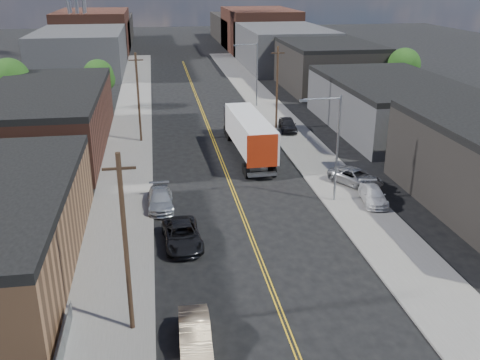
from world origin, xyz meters
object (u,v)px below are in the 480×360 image
object	(u,v)px
car_left_b	(195,335)
car_left_d	(160,200)
car_right_lot_a	(356,177)
car_right_lot_c	(288,124)
car_left_c	(182,235)
car_right_lot_b	(373,195)
semi_truck	(247,130)

from	to	relation	value
car_left_b	car_left_d	distance (m)	18.05
car_left_d	car_right_lot_a	bearing A→B (deg)	5.85
car_right_lot_c	car_left_c	bearing A→B (deg)	-112.74
car_left_c	car_right_lot_b	world-z (taller)	car_left_c
car_right_lot_b	car_right_lot_c	bearing A→B (deg)	103.23
semi_truck	car_right_lot_a	xyz separation A→B (m)	(8.00, -11.02, -1.62)
car_right_lot_a	car_right_lot_c	bearing A→B (deg)	65.91
car_right_lot_a	car_right_lot_b	bearing A→B (deg)	-119.60
car_left_b	car_left_c	world-z (taller)	car_left_c
car_left_d	car_right_lot_c	xyz separation A→B (m)	(15.64, 20.31, 0.22)
car_right_lot_a	car_right_lot_c	world-z (taller)	car_right_lot_c
car_left_c	car_left_b	bearing A→B (deg)	-93.29
car_right_lot_a	car_right_lot_b	world-z (taller)	car_right_lot_a
car_left_b	car_left_d	world-z (taller)	car_left_b
semi_truck	car_left_c	size ratio (longest dim) A/B	3.06
car_left_d	car_right_lot_c	size ratio (longest dim) A/B	1.07
car_left_d	car_right_lot_a	xyz separation A→B (m)	(17.40, 2.00, 0.15)
car_right_lot_a	car_left_d	bearing A→B (deg)	156.96
car_left_b	car_right_lot_c	distance (m)	40.87
semi_truck	car_left_b	bearing A→B (deg)	-106.48
car_right_lot_a	car_right_lot_c	distance (m)	18.39
car_right_lot_c	car_left_b	bearing A→B (deg)	-105.36
semi_truck	car_right_lot_a	bearing A→B (deg)	-56.05
car_left_b	car_left_c	size ratio (longest dim) A/B	0.83
car_right_lot_a	semi_truck	bearing A→B (deg)	96.38
car_left_b	car_right_lot_a	xyz separation A→B (m)	(16.00, 20.00, 0.12)
car_left_d	car_left_b	bearing A→B (deg)	-86.26
car_right_lot_b	car_right_lot_c	size ratio (longest dim) A/B	0.96
car_left_d	car_right_lot_c	distance (m)	25.63
semi_truck	car_left_c	distance (m)	21.39
semi_truck	car_right_lot_c	xyz separation A→B (m)	(6.24, 7.28, -1.55)
car_left_b	car_left_d	bearing A→B (deg)	95.52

